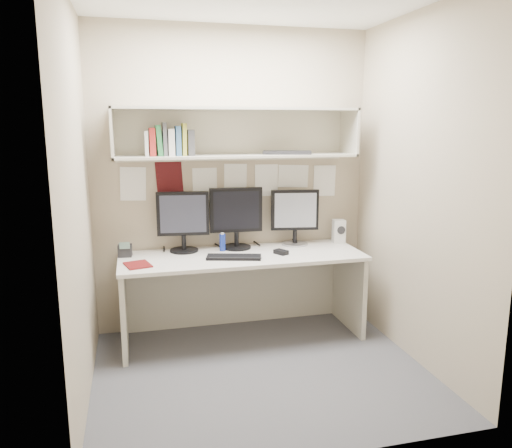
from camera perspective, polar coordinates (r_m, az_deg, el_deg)
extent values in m
cube|color=#47464B|center=(3.82, 0.66, -16.59)|extent=(2.40, 2.00, 0.01)
cube|color=tan|center=(4.37, -2.63, 4.93)|extent=(2.40, 0.02, 2.60)
cube|color=tan|center=(2.47, 6.63, -0.15)|extent=(2.40, 0.02, 2.60)
cube|color=tan|center=(3.31, -19.80, 2.20)|extent=(0.02, 2.00, 2.60)
cube|color=tan|center=(3.89, 18.12, 3.57)|extent=(0.02, 2.00, 2.60)
cube|color=beige|center=(4.14, -1.57, -3.69)|extent=(2.00, 0.70, 0.03)
cube|color=beige|center=(4.55, -2.45, -7.09)|extent=(1.96, 0.02, 0.70)
cube|color=beige|center=(4.16, -2.13, 7.79)|extent=(2.00, 0.38, 0.02)
cube|color=beige|center=(4.16, -2.17, 13.02)|extent=(2.00, 0.38, 0.02)
cube|color=beige|center=(4.33, -2.65, 10.44)|extent=(2.00, 0.02, 0.40)
cube|color=beige|center=(4.07, -16.13, 9.95)|extent=(0.02, 0.38, 0.40)
cube|color=beige|center=(4.47, 10.59, 10.29)|extent=(0.02, 0.38, 0.40)
cylinder|color=black|center=(4.27, -8.22, -2.99)|extent=(0.24, 0.24, 0.02)
cylinder|color=black|center=(4.25, -8.25, -2.10)|extent=(0.04, 0.04, 0.12)
cube|color=black|center=(4.22, -8.36, 1.18)|extent=(0.44, 0.08, 0.37)
cube|color=black|center=(4.20, -8.33, 1.13)|extent=(0.38, 0.05, 0.32)
cylinder|color=black|center=(4.34, -2.23, -2.66)|extent=(0.25, 0.25, 0.02)
cylinder|color=black|center=(4.32, -2.23, -1.74)|extent=(0.04, 0.04, 0.12)
cube|color=black|center=(4.28, -2.29, 1.62)|extent=(0.45, 0.06, 0.38)
cube|color=black|center=(4.26, -2.24, 1.57)|extent=(0.40, 0.02, 0.33)
cylinder|color=#A5A5AA|center=(4.47, 4.45, -2.26)|extent=(0.23, 0.23, 0.02)
cylinder|color=black|center=(4.46, 4.46, -1.43)|extent=(0.04, 0.04, 0.12)
cube|color=black|center=(4.42, 4.46, 1.61)|extent=(0.42, 0.10, 0.36)
cube|color=#BCBCC1|center=(4.40, 4.54, 1.56)|extent=(0.37, 0.06, 0.31)
cube|color=black|center=(4.01, -2.54, -3.80)|extent=(0.46, 0.26, 0.02)
cube|color=black|center=(4.14, 2.87, -3.22)|extent=(0.12, 0.13, 0.03)
cube|color=beige|center=(4.58, 9.43, -0.82)|extent=(0.12, 0.12, 0.21)
cylinder|color=black|center=(4.53, 9.71, -0.70)|extent=(0.07, 0.02, 0.07)
cylinder|color=navy|center=(4.24, -3.85, -2.13)|extent=(0.05, 0.05, 0.14)
cylinder|color=white|center=(4.23, -3.87, -1.13)|extent=(0.03, 0.03, 0.02)
cube|color=#5B0F10|center=(3.92, -13.37, -4.56)|extent=(0.23, 0.25, 0.01)
cube|color=black|center=(4.19, -14.74, -2.95)|extent=(0.12, 0.10, 0.10)
cube|color=#4C6659|center=(4.13, -14.79, -2.40)|extent=(0.08, 0.02, 0.05)
cube|color=beige|center=(4.07, -12.43, 8.98)|extent=(0.03, 0.16, 0.20)
cube|color=maroon|center=(4.07, -11.77, 9.16)|extent=(0.05, 0.16, 0.22)
cube|color=#246D37|center=(4.07, -11.03, 9.34)|extent=(0.04, 0.16, 0.24)
cube|color=#444549|center=(4.07, -10.40, 9.52)|extent=(0.03, 0.16, 0.26)
cube|color=silver|center=(4.08, -9.69, 9.19)|extent=(0.05, 0.16, 0.21)
cube|color=#375F8B|center=(4.08, -8.91, 9.37)|extent=(0.04, 0.16, 0.23)
cube|color=#A1A236|center=(4.09, -8.25, 9.54)|extent=(0.03, 0.16, 0.25)
cube|color=#383739|center=(4.09, -7.50, 9.21)|extent=(0.05, 0.16, 0.20)
cube|color=black|center=(4.23, 3.56, 8.16)|extent=(0.43, 0.26, 0.03)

